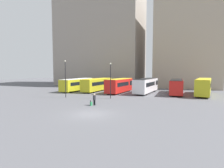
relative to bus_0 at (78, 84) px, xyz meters
The scene contains 13 objects.
ground_plane 23.96m from the bus_0, 55.01° to the right, with size 160.00×160.00×0.00m, color #56565B.
building_block_left 25.19m from the bus_0, 97.37° to the left, with size 28.02×17.94×31.41m.
building_block_right 33.90m from the bus_0, 40.05° to the left, with size 17.04×17.03×24.70m.
bus_0 is the anchor object (origin of this frame).
bus_1 4.95m from the bus_0, 10.55° to the left, with size 3.13×11.13×2.96m.
bus_2 10.75m from the bus_0, ahead, with size 3.65×9.53×3.06m.
bus_3 16.36m from the bus_0, ahead, with size 3.78×10.82×3.11m.
bus_4 22.49m from the bus_0, ahead, with size 2.46×10.01×3.00m.
bus_5 27.49m from the bus_0, ahead, with size 4.21×10.89×3.24m.
traveler 19.14m from the bus_0, 51.59° to the right, with size 0.45×0.45×1.61m.
suitcase 19.34m from the bus_0, 53.05° to the right, with size 0.20×0.39×0.77m.
lamp_post_0 11.27m from the bus_0, 69.48° to the right, with size 0.28×0.28×6.62m.
lamp_post_1 14.88m from the bus_0, 36.33° to the right, with size 0.28×0.28×6.11m.
Camera 1 is at (8.85, -16.95, 4.74)m, focal length 28.00 mm.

